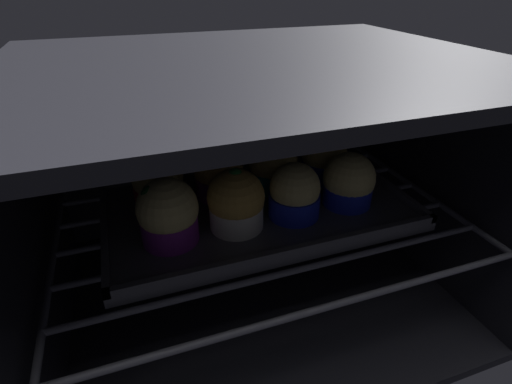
{
  "coord_description": "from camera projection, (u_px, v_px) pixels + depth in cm",
  "views": [
    {
      "loc": [
        -15.99,
        -22.41,
        44.64
      ],
      "look_at": [
        0.0,
        22.64,
        17.14
      ],
      "focal_mm": 27.42,
      "sensor_mm": 36.0,
      "label": 1
    }
  ],
  "objects": [
    {
      "name": "oven_cavity",
      "position": [
        248.0,
        181.0,
        0.58
      ],
      "size": [
        59.0,
        47.0,
        37.0
      ],
      "color": "black",
      "rests_on": "ground"
    },
    {
      "name": "oven_rack",
      "position": [
        257.0,
        215.0,
        0.56
      ],
      "size": [
        54.8,
        42.0,
        0.8
      ],
      "color": "#51515B",
      "rests_on": "oven_cavity"
    },
    {
      "name": "baking_tray",
      "position": [
        256.0,
        207.0,
        0.56
      ],
      "size": [
        41.98,
        25.16,
        2.2
      ],
      "color": "#4C4C51",
      "rests_on": "oven_rack"
    },
    {
      "name": "muffin_row0_col0",
      "position": [
        168.0,
        214.0,
        0.47
      ],
      "size": [
        7.43,
        7.43,
        8.34
      ],
      "color": "#7A238C",
      "rests_on": "baking_tray"
    },
    {
      "name": "muffin_row0_col1",
      "position": [
        236.0,
        202.0,
        0.49
      ],
      "size": [
        7.36,
        7.36,
        8.39
      ],
      "color": "silver",
      "rests_on": "baking_tray"
    },
    {
      "name": "muffin_row0_col2",
      "position": [
        294.0,
        193.0,
        0.52
      ],
      "size": [
        6.94,
        6.94,
        7.66
      ],
      "color": "#1928B7",
      "rests_on": "baking_tray"
    },
    {
      "name": "muffin_row0_col3",
      "position": [
        348.0,
        182.0,
        0.55
      ],
      "size": [
        7.31,
        7.31,
        7.65
      ],
      "color": "#1928B7",
      "rests_on": "baking_tray"
    },
    {
      "name": "muffin_row1_col0",
      "position": [
        158.0,
        182.0,
        0.54
      ],
      "size": [
        7.12,
        7.12,
        8.16
      ],
      "color": "red",
      "rests_on": "baking_tray"
    },
    {
      "name": "muffin_row1_col1",
      "position": [
        218.0,
        171.0,
        0.57
      ],
      "size": [
        7.35,
        7.35,
        8.28
      ],
      "color": "#7A238C",
      "rests_on": "baking_tray"
    },
    {
      "name": "muffin_row1_col2",
      "position": [
        273.0,
        165.0,
        0.59
      ],
      "size": [
        7.39,
        7.39,
        7.96
      ],
      "color": "#0C8C84",
      "rests_on": "baking_tray"
    },
    {
      "name": "muffin_row1_col3",
      "position": [
        324.0,
        158.0,
        0.61
      ],
      "size": [
        7.11,
        7.11,
        7.62
      ],
      "color": "#1928B7",
      "rests_on": "baking_tray"
    }
  ]
}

